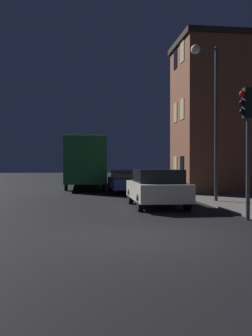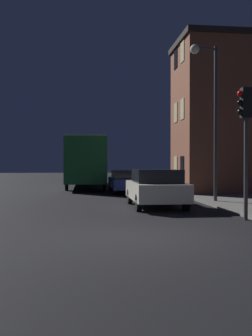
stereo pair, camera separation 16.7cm
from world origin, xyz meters
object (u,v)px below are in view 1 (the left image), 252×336
car_near_lane (157,187)px  car_mid_lane (126,181)px  streetlamp (209,98)px  traffic_light (247,125)px  bus (84,159)px

car_near_lane → car_mid_lane: (-0.36, 7.35, -0.08)m
streetlamp → car_near_lane: bearing=-162.1°
traffic_light → car_near_lane: size_ratio=1.01×
streetlamp → traffic_light: 4.66m
traffic_light → bus: 17.34m
car_mid_lane → bus: bearing=112.2°
traffic_light → car_near_lane: (-2.00, 3.60, -2.08)m
car_near_lane → car_mid_lane: size_ratio=0.83×
streetlamp → car_near_lane: size_ratio=1.65×
car_near_lane → traffic_light: bearing=-60.9°
streetlamp → traffic_light: (-0.37, -4.37, -1.58)m
traffic_light → streetlamp: bearing=85.2°
bus → car_mid_lane: size_ratio=2.43×
traffic_light → car_mid_lane: (-2.36, 10.95, -2.16)m
car_mid_lane → car_near_lane: bearing=-87.2°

